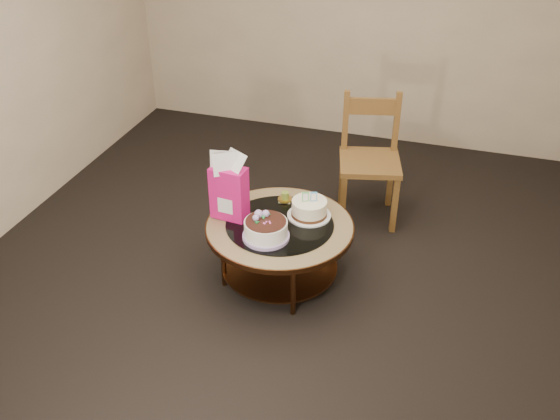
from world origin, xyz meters
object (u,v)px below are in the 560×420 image
(decorated_cake, at_px, (266,230))
(dining_chair, at_px, (370,159))
(coffee_table, at_px, (280,233))
(gift_bag, at_px, (229,186))
(cream_cake, at_px, (309,209))

(decorated_cake, height_order, dining_chair, dining_chair)
(coffee_table, xyz_separation_m, gift_bag, (-0.36, -0.01, 0.32))
(cream_cake, height_order, gift_bag, gift_bag)
(coffee_table, bearing_deg, cream_cake, 42.79)
(coffee_table, distance_m, gift_bag, 0.48)
(decorated_cake, relative_size, cream_cake, 1.02)
(decorated_cake, relative_size, gift_bag, 0.64)
(cream_cake, bearing_deg, gift_bag, 178.56)
(coffee_table, relative_size, dining_chair, 1.00)
(coffee_table, distance_m, dining_chair, 1.11)
(cream_cake, relative_size, dining_chair, 0.30)
(coffee_table, height_order, gift_bag, gift_bag)
(coffee_table, relative_size, gift_bag, 2.09)
(decorated_cake, xyz_separation_m, dining_chair, (0.47, 1.20, -0.00))
(gift_bag, distance_m, dining_chair, 1.31)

